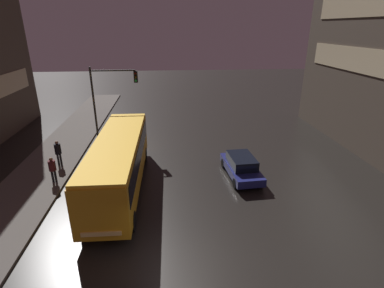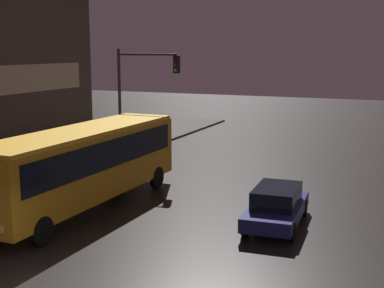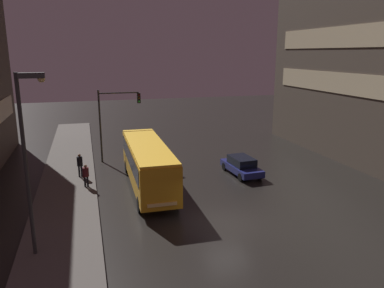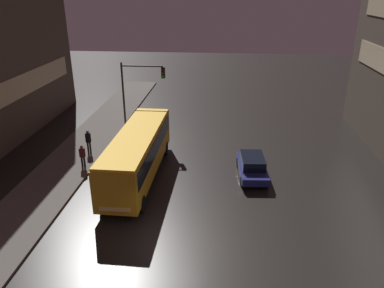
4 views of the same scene
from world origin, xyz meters
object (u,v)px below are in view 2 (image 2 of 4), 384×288
at_px(bus_near, 84,160).
at_px(pedestrian_near, 19,166).
at_px(traffic_light_main, 139,87).
at_px(pedestrian_mid, 45,154).
at_px(car_taxi, 277,205).

xyz_separation_m(bus_near, pedestrian_near, (-4.28, 1.06, -0.86)).
distance_m(bus_near, traffic_light_main, 8.19).
distance_m(pedestrian_mid, traffic_light_main, 6.04).
relative_size(bus_near, pedestrian_mid, 6.04).
relative_size(car_taxi, pedestrian_near, 2.70).
bearing_deg(car_taxi, pedestrian_mid, -15.04).
bearing_deg(car_taxi, pedestrian_near, -3.95).
distance_m(bus_near, car_taxi, 7.85).
bearing_deg(traffic_light_main, pedestrian_near, -111.97).
height_order(car_taxi, pedestrian_mid, pedestrian_mid).
height_order(pedestrian_mid, traffic_light_main, traffic_light_main).
xyz_separation_m(pedestrian_near, pedestrian_mid, (-0.41, 2.43, 0.12)).
bearing_deg(car_taxi, traffic_light_main, -39.34).
distance_m(car_taxi, pedestrian_near, 11.97).
relative_size(pedestrian_near, pedestrian_mid, 0.90).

